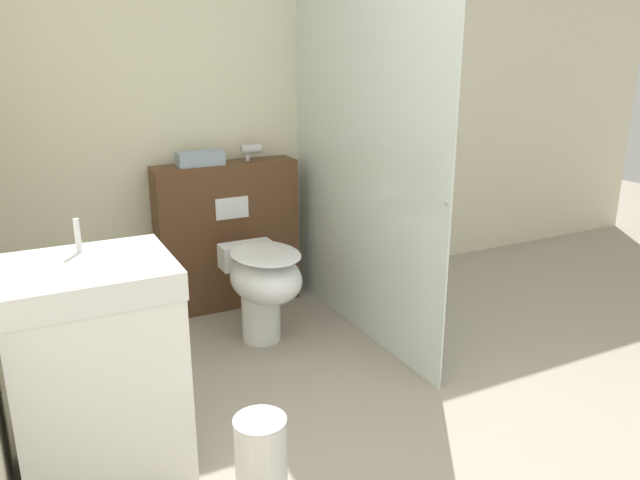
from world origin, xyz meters
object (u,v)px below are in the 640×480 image
(sink_vanity, at_px, (97,371))
(toilet, at_px, (263,282))
(hair_drier, at_px, (252,149))
(waste_bin, at_px, (261,454))

(sink_vanity, bearing_deg, toilet, 37.75)
(toilet, height_order, sink_vanity, sink_vanity)
(sink_vanity, relative_size, hair_drier, 6.63)
(toilet, height_order, hair_drier, hair_drier)
(sink_vanity, relative_size, waste_bin, 3.35)
(sink_vanity, bearing_deg, hair_drier, 49.59)
(hair_drier, height_order, waste_bin, hair_drier)
(toilet, height_order, waste_bin, toilet)
(toilet, distance_m, sink_vanity, 1.31)
(hair_drier, distance_m, waste_bin, 2.19)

